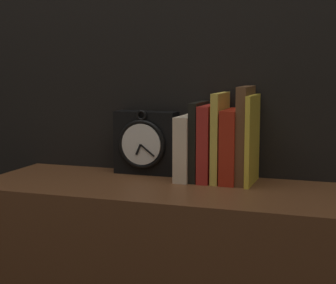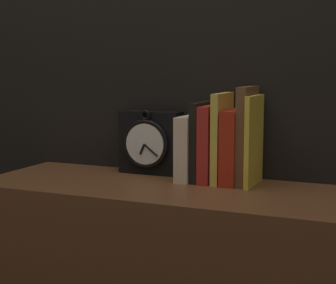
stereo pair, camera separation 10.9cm
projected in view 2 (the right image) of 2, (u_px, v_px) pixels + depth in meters
clock at (150, 142)px, 1.63m from camera, size 0.18×0.08×0.19m
book_slot0_cream at (190, 148)px, 1.55m from camera, size 0.04×0.15×0.18m
book_slot1_black at (201, 141)px, 1.54m from camera, size 0.02×0.14×0.22m
book_slot2_red at (211, 144)px, 1.52m from camera, size 0.03×0.14×0.21m
book_slot3_yellow at (222, 138)px, 1.51m from camera, size 0.02×0.14×0.24m
book_slot4_red at (234, 147)px, 1.50m from camera, size 0.04×0.14×0.20m
book_slot5_brown at (247, 136)px, 1.48m from camera, size 0.03×0.14×0.26m
book_slot6_yellow at (254, 141)px, 1.47m from camera, size 0.01×0.15×0.24m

